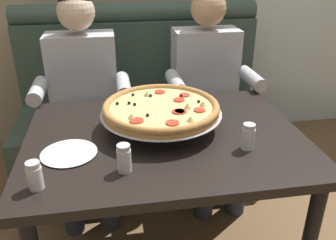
# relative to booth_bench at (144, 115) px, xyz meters

# --- Properties ---
(booth_bench) EXTENTS (1.69, 0.78, 1.13)m
(booth_bench) POSITION_rel_booth_bench_xyz_m (0.00, 0.00, 0.00)
(booth_bench) COLOR #384C42
(booth_bench) RESTS_ON ground_plane
(dining_table) EXTENTS (1.20, 0.90, 0.73)m
(dining_table) POSITION_rel_booth_bench_xyz_m (0.00, -0.92, 0.24)
(dining_table) COLOR black
(dining_table) RESTS_ON ground_plane
(diner_left) EXTENTS (0.54, 0.64, 1.27)m
(diner_left) POSITION_rel_booth_bench_xyz_m (-0.38, -0.27, 0.31)
(diner_left) COLOR #2D3342
(diner_left) RESTS_ON ground_plane
(diner_right) EXTENTS (0.54, 0.64, 1.27)m
(diner_right) POSITION_rel_booth_bench_xyz_m (0.38, -0.27, 0.31)
(diner_right) COLOR #2D3342
(diner_right) RESTS_ON ground_plane
(pizza) EXTENTS (0.54, 0.54, 0.13)m
(pizza) POSITION_rel_booth_bench_xyz_m (-0.00, -0.84, 0.42)
(pizza) COLOR silver
(pizza) RESTS_ON dining_table
(shaker_parmesan) EXTENTS (0.05, 0.05, 0.10)m
(shaker_parmesan) POSITION_rel_booth_bench_xyz_m (-0.49, -1.23, 0.37)
(shaker_parmesan) COLOR white
(shaker_parmesan) RESTS_ON dining_table
(shaker_pepper_flakes) EXTENTS (0.05, 0.05, 0.11)m
(shaker_pepper_flakes) POSITION_rel_booth_bench_xyz_m (0.31, -1.09, 0.37)
(shaker_pepper_flakes) COLOR white
(shaker_pepper_flakes) RESTS_ON dining_table
(shaker_oregano) EXTENTS (0.05, 0.05, 0.11)m
(shaker_oregano) POSITION_rel_booth_bench_xyz_m (-0.19, -1.17, 0.37)
(shaker_oregano) COLOR white
(shaker_oregano) RESTS_ON dining_table
(plate_near_left) EXTENTS (0.22, 0.22, 0.02)m
(plate_near_left) POSITION_rel_booth_bench_xyz_m (-0.40, -1.02, 0.34)
(plate_near_left) COLOR white
(plate_near_left) RESTS_ON dining_table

